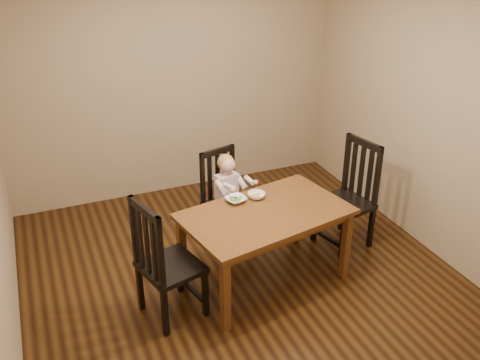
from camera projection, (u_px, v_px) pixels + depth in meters
name	position (u px, v px, depth m)	size (l,w,h in m)	color
room	(238.00, 145.00, 4.61)	(4.01, 4.01, 2.71)	#3F260D
dining_table	(266.00, 220.00, 4.84)	(1.62, 1.15, 0.74)	#482311
chair_child	(225.00, 199.00, 5.56)	(0.52, 0.51, 1.01)	black
chair_left	(164.00, 263.00, 4.44)	(0.58, 0.59, 1.13)	black
chair_right	(349.00, 197.00, 5.47)	(0.56, 0.58, 1.14)	black
toddler	(228.00, 190.00, 5.47)	(0.30, 0.37, 0.51)	silver
bowl_peas	(236.00, 200.00, 4.96)	(0.19, 0.19, 0.05)	white
bowl_veg	(257.00, 195.00, 5.03)	(0.17, 0.17, 0.05)	white
fork	(233.00, 200.00, 4.92)	(0.07, 0.11, 0.05)	silver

